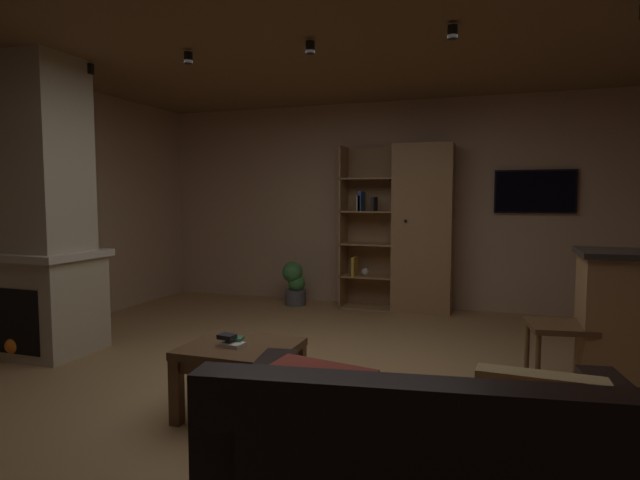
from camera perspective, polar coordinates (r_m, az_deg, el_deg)
name	(u,v)px	position (r m, az deg, el deg)	size (l,w,h in m)	color
floor	(302,388)	(3.96, -1.94, -15.95)	(6.12, 6.18, 0.02)	#A37A4C
wall_back	(388,205)	(6.71, 7.50, 3.87)	(6.24, 0.06, 2.59)	tan
ceiling	(301,21)	(3.90, -2.05, 22.86)	(6.12, 6.18, 0.02)	brown
window_pane_back	(364,213)	(6.75, 4.80, 2.98)	(0.56, 0.01, 0.76)	white
stone_fireplace	(39,222)	(5.22, -28.43, 1.74)	(0.96, 0.77, 2.59)	#BCAD8E
bookshelf_cabinet	(415,229)	(6.39, 10.41, 1.17)	(1.35, 0.41, 2.02)	#997047
coffee_table	(241,358)	(3.41, -8.70, -12.72)	(0.69, 0.59, 0.46)	brown
table_book_0	(233,345)	(3.35, -9.51, -11.25)	(0.13, 0.10, 0.02)	beige
table_book_1	(235,339)	(3.40, -9.32, -10.63)	(0.10, 0.09, 0.02)	#387247
table_book_2	(227,337)	(3.36, -10.17, -10.39)	(0.10, 0.08, 0.03)	black
dining_chair	(572,317)	(4.16, 25.93, -7.65)	(0.48, 0.48, 0.92)	brown
potted_floor_plant	(294,283)	(6.71, -2.83, -4.74)	(0.30, 0.29, 0.56)	#4C4C51
wall_mounted_tv	(535,191)	(6.53, 22.50, 4.94)	(0.89, 0.06, 0.50)	black
track_light_spot_0	(90,69)	(5.26, -23.91, 16.75)	(0.07, 0.07, 0.09)	black
track_light_spot_1	(188,58)	(4.61, -14.26, 18.81)	(0.07, 0.07, 0.09)	black
track_light_spot_2	(310,47)	(4.20, -1.08, 20.37)	(0.07, 0.07, 0.09)	black
track_light_spot_3	(453,32)	(3.96, 14.34, 21.23)	(0.07, 0.07, 0.09)	black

